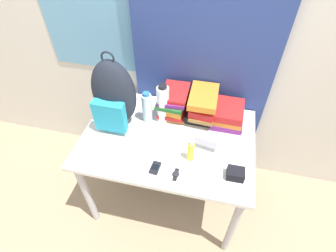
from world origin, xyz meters
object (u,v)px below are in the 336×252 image
Objects in this scene: water_bottle at (147,108)px; book_stack_right at (228,114)px; sports_bottle at (163,104)px; sunscreen_bottle at (191,151)px; backpack at (114,96)px; book_stack_left at (174,102)px; camera_pouch at (236,174)px; wristwatch at (176,174)px; book_stack_center at (203,106)px; cell_phone at (155,168)px; sunglasses_case at (204,144)px.

book_stack_right is at bearing 12.02° from water_bottle.
water_bottle is 0.11m from sports_bottle.
book_stack_right is at bearing 11.16° from sports_bottle.
sunscreen_bottle is (0.35, -0.27, -0.04)m from water_bottle.
backpack is 1.97× the size of book_stack_left.
water_bottle is at bearing 151.13° from camera_pouch.
wristwatch is (-0.33, -0.07, -0.02)m from camera_pouch.
sports_bottle is at bearing 112.84° from wristwatch.
book_stack_center reaches higher than wristwatch.
wristwatch is at bearing -6.60° from cell_phone.
water_bottle is (-0.54, -0.12, 0.05)m from book_stack_right.
sunscreen_bottle reaches higher than sunglasses_case.
wristwatch is (-0.08, -0.53, -0.10)m from book_stack_center.
book_stack_center is 0.18m from book_stack_right.
water_bottle is at bearing 142.11° from sunscreen_bottle.
sunglasses_case is (0.61, -0.09, -0.22)m from backpack.
wristwatch is at bearing -76.31° from book_stack_left.
sunglasses_case is 0.29m from wristwatch.
book_stack_left is 0.43m from sunscreen_bottle.
book_stack_right is 2.55× the size of camera_pouch.
water_bottle is 0.51m from wristwatch.
book_stack_center is 0.53m from camera_pouch.
sunscreen_bottle is at bearing -37.89° from water_bottle.
water_bottle is at bearing 159.73° from sunglasses_case.
wristwatch is at bearing -98.71° from book_stack_center.
water_bottle is at bearing -164.39° from sports_bottle.
book_stack_left is 0.52m from cell_phone.
sports_bottle is (-0.44, -0.09, 0.08)m from book_stack_right.
water_bottle is 1.52× the size of sunglasses_case.
book_stack_center is 1.11× the size of book_stack_right.
sports_bottle is at bearing 97.64° from cell_phone.
book_stack_right is 2.81× the size of cell_phone.
camera_pouch is at bearing -44.70° from book_stack_left.
book_stack_right is at bearing 53.19° from cell_phone.
water_bottle is (-0.37, -0.12, 0.01)m from book_stack_center.
book_stack_left is at bearing -179.05° from book_stack_center.
cell_phone is at bearing -112.18° from book_stack_center.
camera_pouch is at bearing -18.63° from backpack.
sports_bottle is 3.35× the size of wristwatch.
water_bottle is 0.46m from sunglasses_case.
sunscreen_bottle is (0.19, -0.39, -0.03)m from book_stack_left.
book_stack_right reaches higher than cell_phone.
sports_bottle is at bearing -168.84° from book_stack_right.
book_stack_left is 0.38m from book_stack_right.
cell_phone is 1.03× the size of wristwatch.
book_stack_center is 1.81× the size of sunscreen_bottle.
camera_pouch is (0.52, -0.37, -0.11)m from sports_bottle.
book_stack_left reaches higher than book_stack_right.
backpack is at bearing -152.97° from book_stack_left.
sports_bottle is 0.65m from camera_pouch.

